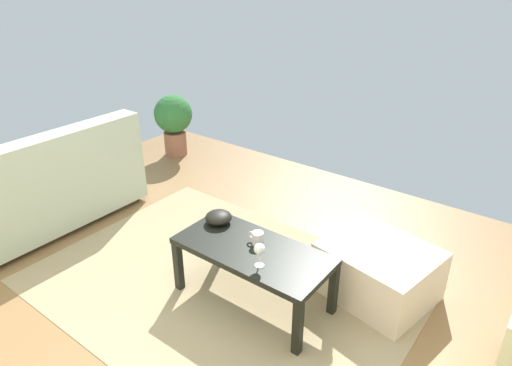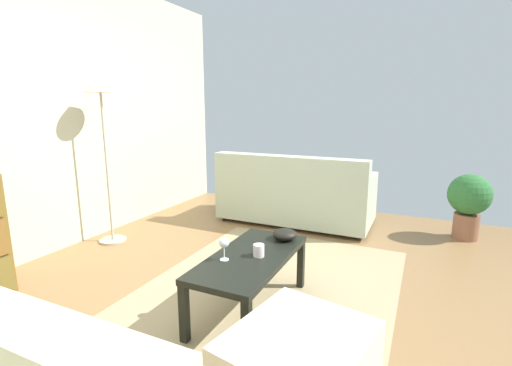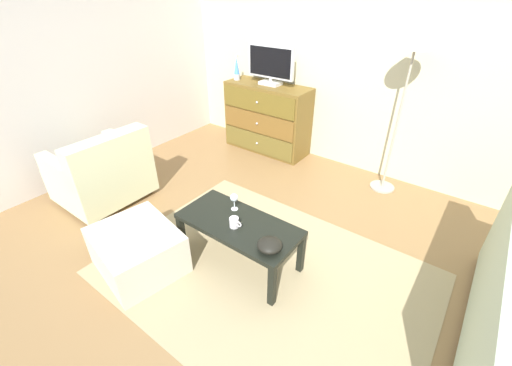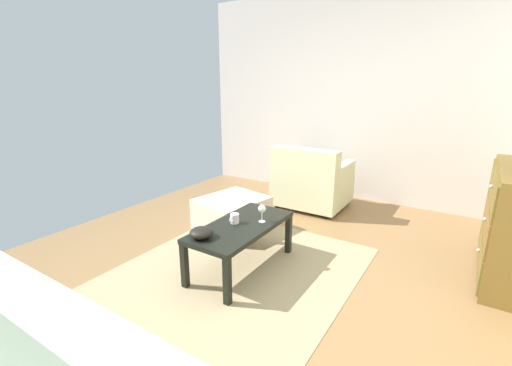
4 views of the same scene
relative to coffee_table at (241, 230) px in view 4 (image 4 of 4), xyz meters
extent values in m
cube|color=olive|center=(0.08, 0.20, -0.39)|extent=(5.77, 4.71, 0.05)
cube|color=silver|center=(-2.56, 0.20, 1.03)|extent=(0.12, 4.71, 2.79)
cube|color=tan|center=(0.28, 0.00, -0.36)|extent=(2.60, 1.90, 0.01)
cube|color=brown|center=(-1.12, 1.78, -0.19)|extent=(1.13, 0.02, 0.27)
sphere|color=silver|center=(-1.12, 1.76, -0.19)|extent=(0.03, 0.03, 0.03)
cube|color=brown|center=(-1.12, 1.78, 0.10)|extent=(1.13, 0.02, 0.27)
sphere|color=silver|center=(-1.12, 1.76, 0.10)|extent=(0.03, 0.03, 0.03)
cube|color=brown|center=(-1.12, 1.78, 0.40)|extent=(1.13, 0.02, 0.27)
sphere|color=silver|center=(-1.12, 1.76, 0.40)|extent=(0.03, 0.03, 0.03)
cube|color=black|center=(-0.49, 0.21, -0.18)|extent=(0.05, 0.05, 0.38)
cube|color=black|center=(0.49, 0.21, -0.18)|extent=(0.05, 0.05, 0.38)
cube|color=black|center=(-0.49, -0.21, -0.18)|extent=(0.05, 0.05, 0.38)
cube|color=black|center=(0.49, -0.21, -0.18)|extent=(0.05, 0.05, 0.38)
cube|color=black|center=(0.00, 0.00, 0.03)|extent=(1.03, 0.49, 0.04)
cylinder|color=silver|center=(-0.14, 0.12, 0.06)|extent=(0.06, 0.06, 0.00)
cylinder|color=silver|center=(-0.14, 0.12, 0.10)|extent=(0.01, 0.01, 0.09)
sphere|color=silver|center=(-0.14, 0.12, 0.18)|extent=(0.07, 0.07, 0.07)
cylinder|color=silver|center=(0.01, -0.06, 0.10)|extent=(0.08, 0.08, 0.09)
torus|color=silver|center=(0.06, -0.06, 0.10)|extent=(0.05, 0.01, 0.05)
ellipsoid|color=black|center=(0.39, -0.11, 0.10)|extent=(0.19, 0.19, 0.08)
cube|color=#A7B59D|center=(1.79, 0.39, 0.29)|extent=(0.20, 1.84, 0.43)
cylinder|color=#332319|center=(-2.17, 0.22, -0.34)|extent=(0.05, 0.05, 0.05)
cylinder|color=#332319|center=(-2.17, -0.49, -0.34)|extent=(0.05, 0.05, 0.05)
cylinder|color=#332319|center=(-1.53, 0.22, -0.34)|extent=(0.05, 0.05, 0.05)
cylinder|color=#332319|center=(-1.53, -0.49, -0.34)|extent=(0.05, 0.05, 0.05)
cube|color=beige|center=(-1.85, -0.14, -0.14)|extent=(0.80, 0.87, 0.36)
cube|color=beige|center=(-1.55, -0.14, 0.25)|extent=(0.20, 0.87, 0.41)
cube|color=beige|center=(-1.85, 0.24, 0.14)|extent=(0.76, 0.12, 0.20)
cube|color=beige|center=(-1.85, -0.51, 0.14)|extent=(0.76, 0.12, 0.20)
cylinder|color=#435468|center=(-2.10, -0.24, 0.12)|extent=(0.16, 0.40, 0.16)
cube|color=beige|center=(-0.64, -0.57, -0.18)|extent=(0.80, 0.72, 0.37)
camera|label=1|loc=(-1.47, 1.91, 1.71)|focal=31.54mm
camera|label=2|loc=(-2.13, -1.04, 1.06)|focal=25.67mm
camera|label=3|loc=(1.38, -1.61, 1.74)|focal=22.91mm
camera|label=4|loc=(2.25, 1.59, 1.23)|focal=24.28mm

